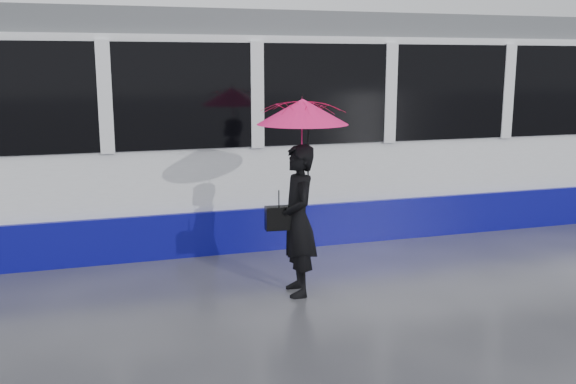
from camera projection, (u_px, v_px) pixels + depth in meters
name	position (u px, v px, depth m)	size (l,w,h in m)	color
ground	(313.00, 276.00, 8.08)	(90.00, 90.00, 0.00)	#2D2D32
rails	(262.00, 227.00, 10.42)	(34.00, 1.51, 0.02)	#3F3D38
tram	(139.00, 131.00, 9.56)	(26.00, 2.56, 3.35)	white
woman	(298.00, 221.00, 7.30)	(0.63, 0.42, 1.74)	black
umbrella	(303.00, 130.00, 7.11)	(1.10, 1.10, 1.17)	#FF157D
handbag	(279.00, 218.00, 7.24)	(0.32, 0.16, 0.45)	black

